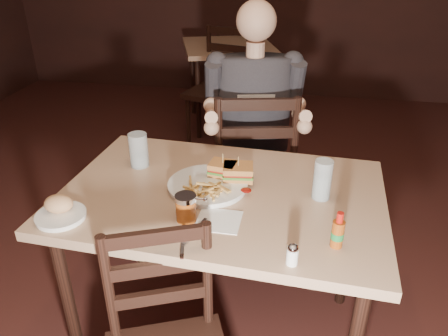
% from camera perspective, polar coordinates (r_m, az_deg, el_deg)
% --- Properties ---
extents(room_shell, '(7.00, 7.00, 7.00)m').
position_cam_1_polar(room_shell, '(1.57, -2.53, 18.78)').
color(room_shell, black).
rests_on(room_shell, ground).
extents(main_table, '(1.29, 0.90, 0.77)m').
position_cam_1_polar(main_table, '(1.75, -0.29, -5.34)').
color(main_table, tan).
rests_on(main_table, ground).
extents(bg_table, '(1.01, 1.01, 0.77)m').
position_cam_1_polar(bg_table, '(4.19, 0.59, 14.62)').
color(bg_table, tan).
rests_on(bg_table, ground).
extents(chair_far, '(0.55, 0.59, 0.99)m').
position_cam_1_polar(chair_far, '(2.43, 3.57, -0.39)').
color(chair_far, black).
rests_on(chair_far, ground).
extents(bg_chair_far, '(0.42, 0.45, 0.87)m').
position_cam_1_polar(bg_chair_far, '(4.77, 1.70, 13.24)').
color(bg_chair_far, black).
rests_on(bg_chair_far, ground).
extents(bg_chair_near, '(0.58, 0.61, 0.99)m').
position_cam_1_polar(bg_chair_near, '(3.72, -0.86, 9.91)').
color(bg_chair_near, black).
rests_on(bg_chair_near, ground).
extents(diner, '(0.58, 0.50, 0.88)m').
position_cam_1_polar(diner, '(2.21, 4.03, 9.57)').
color(diner, '#2D2B30').
rests_on(diner, chair_far).
extents(dinner_plate, '(0.32, 0.32, 0.02)m').
position_cam_1_polar(dinner_plate, '(1.73, -2.13, -2.38)').
color(dinner_plate, white).
rests_on(dinner_plate, main_table).
extents(sandwich_left, '(0.13, 0.11, 0.10)m').
position_cam_1_polar(sandwich_left, '(1.74, 1.87, 0.02)').
color(sandwich_left, '#CB8746').
rests_on(sandwich_left, dinner_plate).
extents(sandwich_right, '(0.12, 0.10, 0.09)m').
position_cam_1_polar(sandwich_right, '(1.76, -0.15, 0.33)').
color(sandwich_right, '#CB8746').
rests_on(sandwich_right, dinner_plate).
extents(fries_pile, '(0.25, 0.18, 0.04)m').
position_cam_1_polar(fries_pile, '(1.66, -2.85, -2.58)').
color(fries_pile, tan).
rests_on(fries_pile, dinner_plate).
extents(ketchup_dollop, '(0.04, 0.04, 0.01)m').
position_cam_1_polar(ketchup_dollop, '(1.67, 2.89, -2.92)').
color(ketchup_dollop, maroon).
rests_on(ketchup_dollop, dinner_plate).
extents(glass_left, '(0.09, 0.09, 0.15)m').
position_cam_1_polar(glass_left, '(1.90, -11.09, 2.31)').
color(glass_left, silver).
rests_on(glass_left, main_table).
extents(glass_right, '(0.07, 0.07, 0.16)m').
position_cam_1_polar(glass_right, '(1.67, 12.73, -1.49)').
color(glass_right, silver).
rests_on(glass_right, main_table).
extents(hot_sauce, '(0.04, 0.04, 0.13)m').
position_cam_1_polar(hot_sauce, '(1.44, 14.69, -7.81)').
color(hot_sauce, '#8B3C10').
rests_on(hot_sauce, main_table).
extents(salt_shaker, '(0.04, 0.04, 0.07)m').
position_cam_1_polar(salt_shaker, '(1.36, 8.92, -11.17)').
color(salt_shaker, white).
rests_on(salt_shaker, main_table).
extents(syrup_dispenser, '(0.08, 0.08, 0.10)m').
position_cam_1_polar(syrup_dispenser, '(1.53, -4.99, -5.19)').
color(syrup_dispenser, '#8B3C10').
rests_on(syrup_dispenser, main_table).
extents(napkin, '(0.16, 0.14, 0.00)m').
position_cam_1_polar(napkin, '(1.54, -0.69, -6.87)').
color(napkin, white).
rests_on(napkin, main_table).
extents(knife, '(0.05, 0.18, 0.00)m').
position_cam_1_polar(knife, '(1.45, -5.37, -9.36)').
color(knife, silver).
rests_on(knife, napkin).
extents(fork, '(0.05, 0.16, 0.01)m').
position_cam_1_polar(fork, '(1.48, -3.78, -8.25)').
color(fork, silver).
rests_on(fork, napkin).
extents(side_plate, '(0.18, 0.18, 0.01)m').
position_cam_1_polar(side_plate, '(1.65, -20.51, -6.00)').
color(side_plate, white).
rests_on(side_plate, main_table).
extents(bread_roll, '(0.11, 0.09, 0.06)m').
position_cam_1_polar(bread_roll, '(1.66, -20.80, -4.38)').
color(bread_roll, tan).
rests_on(bread_roll, side_plate).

